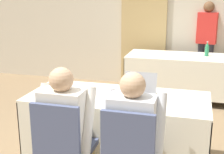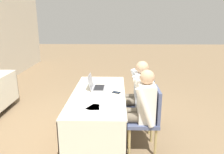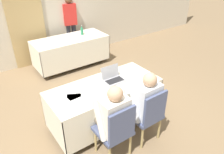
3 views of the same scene
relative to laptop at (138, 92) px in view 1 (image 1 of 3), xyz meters
name	(u,v)px [view 1 (image 1 of 3)]	position (x,y,z in m)	size (l,w,h in m)	color
wall_back	(158,14)	(-0.20, 2.96, 0.57)	(12.00, 0.06, 2.70)	beige
curtain_panel	(144,16)	(-0.46, 2.90, 0.54)	(0.85, 0.04, 2.65)	tan
conference_table_near	(117,113)	(-0.20, -0.05, -0.22)	(1.80, 0.79, 0.74)	silver
conference_table_far	(182,66)	(0.31, 2.24, -0.22)	(1.80, 0.79, 0.74)	silver
laptop	(138,92)	(0.00, 0.00, 0.00)	(0.34, 0.28, 0.22)	#99999E
cell_phone	(112,105)	(-0.19, -0.31, -0.04)	(0.12, 0.14, 0.01)	black
paper_beside_laptop	(72,89)	(-0.73, 0.05, -0.04)	(0.23, 0.31, 0.00)	white
paper_centre_table	(63,93)	(-0.77, -0.10, -0.04)	(0.33, 0.36, 0.00)	white
water_bottle	(207,50)	(0.69, 2.30, 0.06)	(0.07, 0.07, 0.24)	#288456
chair_near_left	(63,146)	(-0.49, -0.75, -0.28)	(0.44, 0.44, 0.91)	tan
person_checkered_shirt	(67,123)	(-0.49, -0.64, -0.12)	(0.50, 0.52, 1.17)	#665B4C
person_white_shirt	(134,131)	(0.09, -0.64, -0.12)	(0.50, 0.52, 1.17)	#665B4C
person_red_shirt	(206,40)	(0.69, 2.93, 0.13)	(0.37, 0.26, 1.59)	#33333D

